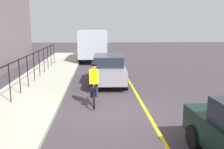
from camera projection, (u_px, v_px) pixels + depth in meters
name	position (u px, v px, depth m)	size (l,w,h in m)	color
ground_plane	(105.00, 112.00, 9.72)	(80.00, 80.00, 0.00)	#3E353B
lane_line_centre	(146.00, 111.00, 9.81)	(36.00, 0.12, 0.01)	yellow
sidewalk	(13.00, 112.00, 9.52)	(40.00, 3.20, 0.15)	#B3B29E
iron_fence	(9.00, 75.00, 10.25)	(21.74, 0.04, 1.60)	black
cyclist_lead	(94.00, 84.00, 10.36)	(1.71, 0.36, 1.83)	black
parked_sedan_rear	(108.00, 69.00, 14.34)	(4.45, 2.02, 1.58)	gray
box_truck_background	(93.00, 44.00, 23.60)	(6.73, 2.58, 2.78)	#A6B1BE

